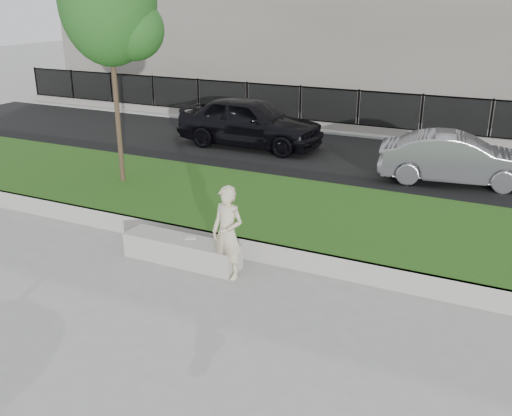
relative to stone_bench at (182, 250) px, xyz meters
The scene contains 12 objects.
ground 0.66m from the stone_bench, 40.45° to the right, with size 90.00×90.00×0.00m, color gray.
grass_bank 2.64m from the stone_bench, 79.77° to the left, with size 34.00×4.00×0.40m, color #17370D.
grass_kerb 0.79m from the stone_bench, 53.75° to the left, with size 34.00×0.08×0.40m, color #9B9991.
street 8.12m from the stone_bench, 86.68° to the left, with size 34.00×7.00×0.04m, color black.
far_pavement 12.61m from the stone_bench, 87.87° to the left, with size 34.00×3.00×0.12m, color gray.
iron_fence 11.61m from the stone_bench, 87.68° to the left, with size 32.00×0.30×1.50m.
stone_bench is the anchor object (origin of this frame).
man 1.22m from the stone_bench, ahead, with size 0.60×0.40×1.66m, color beige.
book 0.29m from the stone_bench, 37.71° to the left, with size 0.21×0.15×0.02m, color beige.
young_tree 5.92m from the stone_bench, 141.87° to the left, with size 2.27×2.17×5.55m.
car_dark 8.73m from the stone_bench, 108.30° to the left, with size 1.92×4.76×1.62m, color black.
car_silver 8.13m from the stone_bench, 61.75° to the left, with size 1.37×3.93×1.30m, color gray.
Camera 1 is at (4.98, -7.63, 4.61)m, focal length 40.00 mm.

